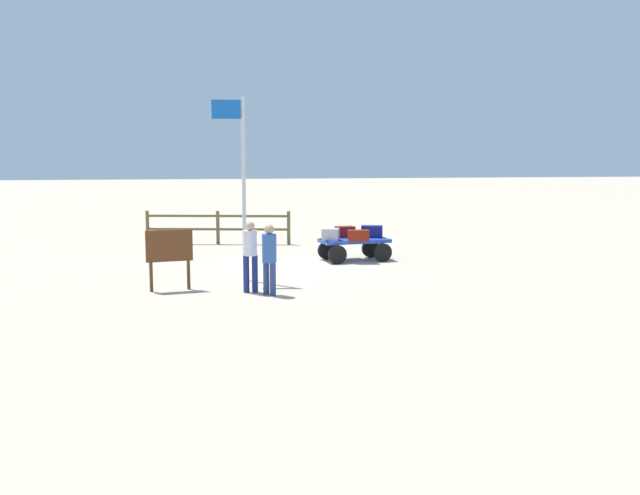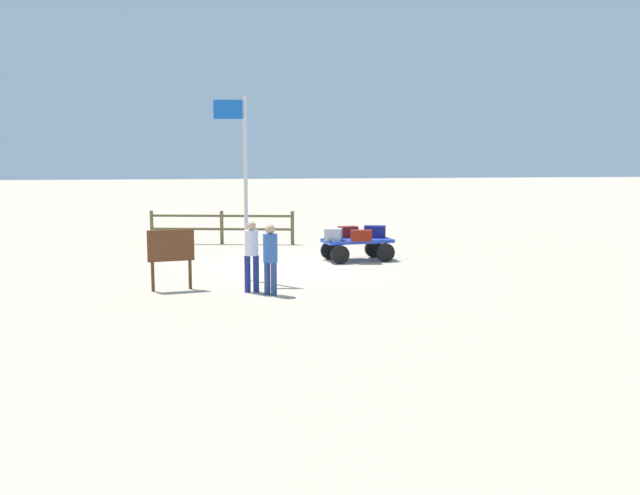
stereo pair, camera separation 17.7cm
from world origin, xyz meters
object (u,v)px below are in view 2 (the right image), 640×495
object	(u,v)px
suitcase_dark	(361,235)
signboard	(171,250)
flagpole	(243,175)
suitcase_olive	(333,234)
suitcase_maroon	(348,232)
luggage_cart	(357,245)
worker_lead	(252,252)
worker_trailing	(270,254)
suitcase_grey	(375,232)

from	to	relation	value
suitcase_dark	signboard	xyz separation A→B (m)	(5.19, 3.59, 0.15)
suitcase_dark	flagpole	xyz separation A→B (m)	(3.46, 2.45, 1.85)
suitcase_olive	suitcase_maroon	bearing A→B (deg)	-127.87
luggage_cart	suitcase_olive	size ratio (longest dim) A/B	3.73
suitcase_dark	flagpole	size ratio (longest dim) A/B	0.14
suitcase_dark	suitcase_olive	bearing A→B (deg)	-16.63
suitcase_dark	signboard	bearing A→B (deg)	34.67
suitcase_dark	worker_lead	world-z (taller)	worker_lead
luggage_cart	suitcase_maroon	xyz separation A→B (m)	(0.19, -0.47, 0.36)
worker_lead	worker_trailing	bearing A→B (deg)	139.47
worker_lead	suitcase_dark	bearing A→B (deg)	-129.15
luggage_cart	flagpole	size ratio (longest dim) A/B	0.47
suitcase_grey	flagpole	size ratio (longest dim) A/B	0.15
suitcase_maroon	worker_trailing	xyz separation A→B (m)	(2.66, 5.37, 0.12)
luggage_cart	signboard	world-z (taller)	signboard
luggage_cart	suitcase_grey	distance (m)	0.78
signboard	worker_trailing	bearing A→B (deg)	159.88
suitcase_maroon	worker_lead	distance (m)	5.88
flagpole	signboard	xyz separation A→B (m)	(1.73, 1.14, -1.70)
suitcase_grey	worker_trailing	xyz separation A→B (m)	(3.46, 5.21, 0.11)
signboard	suitcase_olive	bearing A→B (deg)	-139.03
worker_lead	signboard	bearing A→B (deg)	-14.46
suitcase_olive	suitcase_dark	bearing A→B (deg)	163.37
luggage_cart	flagpole	world-z (taller)	flagpole
suitcase_olive	suitcase_grey	bearing A→B (deg)	-157.86
suitcase_grey	worker_lead	distance (m)	6.21
suitcase_dark	signboard	distance (m)	6.31
worker_trailing	signboard	size ratio (longest dim) A/B	1.13
luggage_cart	flagpole	distance (m)	5.00
suitcase_maroon	flagpole	bearing A→B (deg)	46.37
flagpole	suitcase_maroon	bearing A→B (deg)	-133.63
suitcase_maroon	signboard	distance (m)	6.71
suitcase_olive	worker_lead	world-z (taller)	worker_lead
suitcase_dark	worker_trailing	size ratio (longest dim) A/B	0.38
suitcase_grey	worker_trailing	world-z (taller)	worker_trailing
suitcase_dark	suitcase_olive	world-z (taller)	suitcase_olive
suitcase_olive	signboard	world-z (taller)	signboard
signboard	worker_lead	bearing A→B (deg)	165.54
suitcase_dark	worker_lead	distance (m)	5.26
suitcase_olive	worker_trailing	xyz separation A→B (m)	(2.12, 4.66, 0.11)
worker_trailing	flagpole	distance (m)	2.69
luggage_cart	signboard	bearing A→B (deg)	38.26
suitcase_maroon	worker_trailing	size ratio (longest dim) A/B	0.37
suitcase_dark	suitcase_maroon	distance (m)	0.97
suitcase_grey	flagpole	world-z (taller)	flagpole
worker_trailing	signboard	xyz separation A→B (m)	(2.29, -0.84, 0.02)
luggage_cart	worker_trailing	distance (m)	5.68
signboard	flagpole	bearing A→B (deg)	-146.47
suitcase_dark	worker_lead	bearing A→B (deg)	50.85
suitcase_dark	worker_trailing	bearing A→B (deg)	56.78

